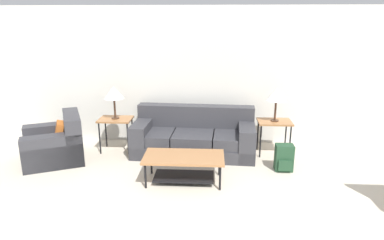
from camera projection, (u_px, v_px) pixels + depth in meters
The scene contains 9 objects.
wall_back at pixel (205, 76), 6.53m from camera, with size 9.12×0.06×2.60m.
couch at pixel (194, 137), 6.19m from camera, with size 2.20×1.05×0.82m.
armchair at pixel (56, 144), 5.86m from camera, with size 1.25×1.26×0.80m.
coffee_table at pixel (184, 162), 5.07m from camera, with size 1.19×0.61×0.41m.
side_table_left at pixel (116, 122), 6.23m from camera, with size 0.59×0.45×0.62m.
side_table_right at pixel (274, 125), 6.07m from camera, with size 0.59×0.45×0.62m.
table_lamp_left at pixel (114, 93), 6.08m from camera, with size 0.36×0.36×0.59m.
table_lamp_right at pixel (276, 95), 5.92m from camera, with size 0.36×0.36×0.59m.
backpack at pixel (284, 158), 5.48m from camera, with size 0.28×0.28×0.43m.
Camera 1 is at (0.12, -2.39, 2.33)m, focal length 32.00 mm.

